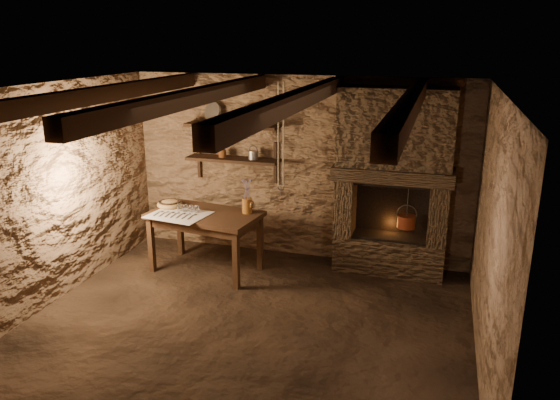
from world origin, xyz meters
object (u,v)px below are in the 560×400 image
(stoneware_jug, at_px, (247,199))
(wooden_bowl, at_px, (170,204))
(work_table, at_px, (206,240))
(iron_stockpot, at_px, (243,118))
(red_pot, at_px, (406,221))

(stoneware_jug, distance_m, wooden_bowl, 1.04)
(work_table, xyz_separation_m, iron_stockpot, (0.27, 0.70, 1.44))
(wooden_bowl, distance_m, red_pot, 2.97)
(work_table, relative_size, stoneware_jug, 3.31)
(wooden_bowl, bearing_deg, red_pot, 9.73)
(iron_stockpot, bearing_deg, red_pot, -3.22)
(wooden_bowl, bearing_deg, stoneware_jug, 3.55)
(iron_stockpot, xyz_separation_m, red_pot, (2.14, -0.12, -1.14))
(red_pot, bearing_deg, wooden_bowl, -170.27)
(work_table, bearing_deg, wooden_bowl, 178.71)
(work_table, height_order, iron_stockpot, iron_stockpot)
(work_table, relative_size, iron_stockpot, 6.53)
(wooden_bowl, distance_m, iron_stockpot, 1.45)
(iron_stockpot, height_order, red_pot, iron_stockpot)
(stoneware_jug, xyz_separation_m, red_pot, (1.90, 0.44, -0.24))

